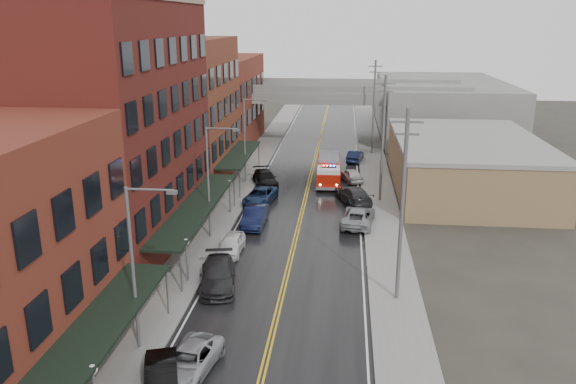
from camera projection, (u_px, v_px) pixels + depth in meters
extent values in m
cube|color=black|center=(301.00, 216.00, 50.01)|extent=(11.00, 160.00, 0.02)
cube|color=slate|center=(221.00, 212.00, 50.71)|extent=(3.00, 160.00, 0.15)
cube|color=slate|center=(384.00, 218.00, 49.27)|extent=(3.00, 160.00, 0.15)
cube|color=gray|center=(239.00, 213.00, 50.54)|extent=(0.30, 160.00, 0.15)
cube|color=gray|center=(365.00, 217.00, 49.43)|extent=(0.30, 160.00, 0.15)
cube|color=#531616|center=(118.00, 128.00, 42.02)|extent=(9.00, 20.00, 18.00)
cube|color=brown|center=(184.00, 111.00, 59.10)|extent=(9.00, 15.00, 15.00)
cube|color=maroon|center=(221.00, 102.00, 76.18)|extent=(9.00, 20.00, 12.00)
cube|color=#94724F|center=(465.00, 166.00, 57.20)|extent=(14.00, 22.00, 5.00)
cube|color=slate|center=(441.00, 108.00, 85.09)|extent=(18.00, 30.00, 8.00)
cube|color=black|center=(88.00, 340.00, 25.15)|extent=(2.60, 16.00, 0.18)
cylinder|color=slate|center=(167.00, 293.00, 32.70)|extent=(0.10, 0.10, 3.00)
cube|color=black|center=(197.00, 206.00, 43.21)|extent=(2.60, 18.00, 0.18)
cylinder|color=slate|center=(181.00, 272.00, 35.36)|extent=(0.10, 0.10, 3.00)
cylinder|color=slate|center=(234.00, 192.00, 51.72)|extent=(0.10, 0.10, 3.00)
cube|color=black|center=(239.00, 154.00, 59.85)|extent=(2.60, 13.00, 0.18)
cylinder|color=slate|center=(240.00, 184.00, 54.38)|extent=(0.10, 0.10, 3.00)
cylinder|color=slate|center=(259.00, 155.00, 65.98)|extent=(0.10, 0.10, 3.00)
sphere|color=silver|center=(92.00, 370.00, 23.17)|extent=(0.44, 0.44, 0.44)
cylinder|color=#59595B|center=(187.00, 263.00, 36.92)|extent=(0.14, 0.14, 2.80)
sphere|color=silver|center=(186.00, 242.00, 36.48)|extent=(0.44, 0.44, 0.44)
cylinder|color=#59595B|center=(230.00, 199.00, 50.23)|extent=(0.14, 0.14, 2.80)
sphere|color=silver|center=(230.00, 183.00, 49.79)|extent=(0.44, 0.44, 0.44)
cylinder|color=#59595B|center=(133.00, 272.00, 28.44)|extent=(0.18, 0.18, 9.00)
cylinder|color=#59595B|center=(150.00, 190.00, 27.03)|extent=(2.40, 0.12, 0.12)
cube|color=#59595B|center=(172.00, 192.00, 26.95)|extent=(0.50, 0.22, 0.18)
cylinder|color=#59595B|center=(208.00, 184.00, 43.65)|extent=(0.18, 0.18, 9.00)
cylinder|color=#59595B|center=(221.00, 129.00, 42.24)|extent=(2.40, 0.12, 0.12)
cube|color=#59595B|center=(236.00, 130.00, 42.16)|extent=(0.50, 0.22, 0.18)
cylinder|color=#59595B|center=(245.00, 142.00, 58.87)|extent=(0.18, 0.18, 9.00)
cylinder|color=#59595B|center=(255.00, 100.00, 57.45)|extent=(2.40, 0.12, 0.12)
cube|color=#59595B|center=(266.00, 101.00, 57.38)|extent=(0.50, 0.22, 0.18)
cylinder|color=#59595B|center=(402.00, 209.00, 33.27)|extent=(0.24, 0.24, 12.00)
cube|color=#59595B|center=(408.00, 122.00, 31.75)|extent=(1.80, 0.12, 0.12)
cube|color=#59595B|center=(407.00, 134.00, 31.95)|extent=(1.40, 0.12, 0.12)
cylinder|color=#59595B|center=(383.00, 140.00, 52.29)|extent=(0.24, 0.24, 12.00)
cube|color=#59595B|center=(386.00, 84.00, 50.76)|extent=(1.80, 0.12, 0.12)
cube|color=#59595B|center=(385.00, 92.00, 50.97)|extent=(1.40, 0.12, 0.12)
cylinder|color=#59595B|center=(374.00, 108.00, 71.30)|extent=(0.24, 0.24, 12.00)
cube|color=#59595B|center=(376.00, 66.00, 69.78)|extent=(1.80, 0.12, 0.12)
cube|color=#59595B|center=(375.00, 72.00, 69.98)|extent=(1.40, 0.12, 0.12)
cube|color=slate|center=(320.00, 94.00, 78.45)|extent=(40.00, 10.00, 1.50)
cube|color=slate|center=(243.00, 120.00, 80.64)|extent=(1.60, 8.00, 6.00)
cube|color=slate|center=(398.00, 122.00, 78.47)|extent=(1.60, 8.00, 6.00)
cube|color=#A81507|center=(329.00, 167.00, 60.76)|extent=(2.55, 5.33, 2.01)
cube|color=#A81507|center=(328.00, 179.00, 57.29)|extent=(2.46, 2.56, 1.44)
cube|color=silver|center=(329.00, 170.00, 57.01)|extent=(2.34, 2.36, 0.48)
cube|color=black|center=(329.00, 176.00, 57.39)|extent=(2.46, 1.60, 0.77)
cube|color=slate|center=(329.00, 157.00, 60.42)|extent=(2.29, 4.94, 0.29)
cube|color=black|center=(329.00, 167.00, 56.91)|extent=(1.54, 0.31, 0.13)
sphere|color=#FF0C0C|center=(324.00, 166.00, 56.93)|extent=(0.19, 0.19, 0.19)
sphere|color=#1933FF|center=(334.00, 166.00, 56.85)|extent=(0.19, 0.19, 0.19)
cylinder|color=black|center=(318.00, 186.00, 57.48)|extent=(0.97, 0.36, 0.96)
cylinder|color=black|center=(339.00, 186.00, 57.33)|extent=(0.97, 0.36, 0.96)
cylinder|color=black|center=(319.00, 177.00, 60.68)|extent=(0.97, 0.36, 0.96)
cylinder|color=black|center=(338.00, 177.00, 60.53)|extent=(0.97, 0.36, 0.96)
cylinder|color=black|center=(319.00, 171.00, 62.96)|extent=(0.97, 0.36, 0.96)
cylinder|color=black|center=(338.00, 171.00, 62.81)|extent=(0.97, 0.36, 0.96)
imported|color=black|center=(161.00, 378.00, 26.19)|extent=(2.77, 4.56, 1.42)
imported|color=#9D9EA4|center=(189.00, 361.00, 27.60)|extent=(2.96, 5.06, 1.32)
imported|color=#252527|center=(218.00, 275.00, 36.60)|extent=(3.20, 5.81, 1.60)
imported|color=white|center=(231.00, 244.00, 41.88)|extent=(1.69, 4.12, 1.40)
imported|color=black|center=(255.00, 216.00, 47.47)|extent=(1.80, 4.95, 1.62)
imported|color=#132447|center=(260.00, 196.00, 53.25)|extent=(3.10, 5.51, 1.45)
imported|color=black|center=(265.00, 178.00, 58.98)|extent=(3.65, 5.74, 1.55)
imported|color=gray|center=(358.00, 216.00, 47.58)|extent=(3.23, 5.78, 1.53)
imported|color=#29292C|center=(354.00, 195.00, 53.30)|extent=(3.98, 5.98, 1.61)
imported|color=#B8B8B8|center=(351.00, 175.00, 60.58)|extent=(2.93, 4.39, 1.39)
imported|color=black|center=(355.00, 156.00, 68.88)|extent=(2.29, 4.56, 1.44)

